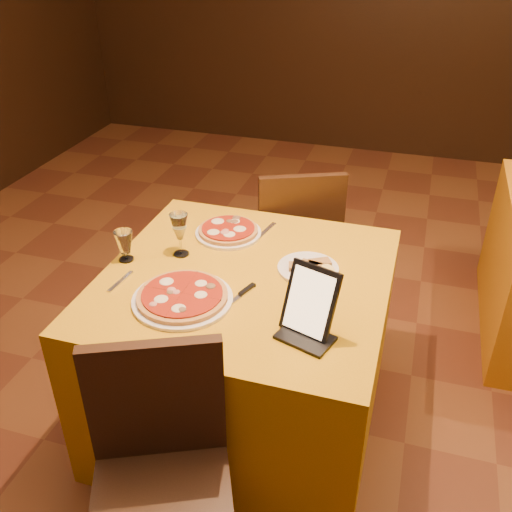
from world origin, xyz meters
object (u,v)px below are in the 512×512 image
(main_table, at_px, (246,350))
(pizza_far, at_px, (228,232))
(water_glass, at_px, (125,246))
(tablet, at_px, (310,301))
(pizza_near, at_px, (182,298))
(chair_main_near, at_px, (162,503))
(chair_main_far, at_px, (293,240))
(wine_glass, at_px, (180,234))

(main_table, distance_m, pizza_far, 0.52)
(water_glass, distance_m, tablet, 0.84)
(pizza_far, distance_m, water_glass, 0.46)
(pizza_near, distance_m, pizza_far, 0.52)
(chair_main_near, height_order, chair_main_far, same)
(pizza_near, height_order, water_glass, water_glass)
(main_table, xyz_separation_m, water_glass, (-0.50, -0.03, 0.44))
(wine_glass, xyz_separation_m, tablet, (0.61, -0.33, 0.03))
(pizza_far, xyz_separation_m, tablet, (0.48, -0.55, 0.10))
(main_table, relative_size, chair_main_far, 1.21)
(main_table, xyz_separation_m, tablet, (0.31, -0.26, 0.49))
(pizza_near, bearing_deg, wine_glass, 114.11)
(pizza_far, xyz_separation_m, wine_glass, (-0.13, -0.22, 0.08))
(chair_main_near, relative_size, wine_glass, 4.79)
(chair_main_near, relative_size, tablet, 3.73)
(wine_glass, xyz_separation_m, water_glass, (-0.20, -0.10, -0.03))
(main_table, height_order, pizza_near, pizza_near)
(chair_main_far, height_order, wine_glass, wine_glass)
(pizza_near, distance_m, water_glass, 0.39)
(pizza_far, xyz_separation_m, water_glass, (-0.33, -0.32, 0.05))
(chair_main_near, height_order, wine_glass, wine_glass)
(water_glass, bearing_deg, chair_main_near, -57.88)
(chair_main_far, height_order, pizza_near, chair_main_far)
(chair_main_near, bearing_deg, pizza_far, 74.46)
(pizza_near, xyz_separation_m, wine_glass, (-0.14, 0.30, 0.08))
(pizza_far, bearing_deg, wine_glass, -120.93)
(chair_main_far, bearing_deg, main_table, 66.42)
(tablet, bearing_deg, water_glass, -177.42)
(chair_main_near, xyz_separation_m, wine_glass, (-0.30, 0.90, 0.39))
(water_glass, bearing_deg, pizza_near, -30.83)
(main_table, bearing_deg, water_glass, -176.75)
(pizza_near, bearing_deg, chair_main_far, 81.06)
(main_table, bearing_deg, wine_glass, 165.95)
(pizza_far, height_order, water_glass, water_glass)
(chair_main_near, xyz_separation_m, pizza_far, (-0.17, 1.11, 0.31))
(pizza_near, xyz_separation_m, water_glass, (-0.33, 0.20, 0.05))
(chair_main_near, relative_size, pizza_near, 2.47)
(main_table, xyz_separation_m, chair_main_near, (0.00, -0.82, 0.08))
(pizza_near, bearing_deg, pizza_far, 90.58)
(pizza_far, distance_m, tablet, 0.74)
(pizza_near, distance_m, tablet, 0.49)
(main_table, distance_m, chair_main_far, 0.84)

